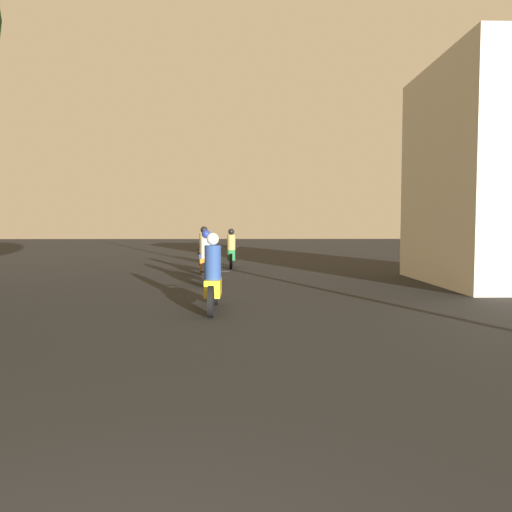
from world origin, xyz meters
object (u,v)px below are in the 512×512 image
Objects in this scene: motorcycle_yellow at (213,279)px; motorcycle_orange at (206,262)px; building_right_near at (506,174)px; motorcycle_green at (231,252)px; motorcycle_blue at (204,254)px.

motorcycle_orange is at bearing 86.51° from motorcycle_yellow.
motorcycle_orange is (-0.46, 4.38, 0.01)m from motorcycle_yellow.
motorcycle_orange is 8.80m from building_right_near.
motorcycle_green is 0.31× the size of building_right_near.
motorcycle_blue is 0.32× the size of building_right_near.
motorcycle_blue reaches higher than motorcycle_yellow.
motorcycle_orange is 3.27m from motorcycle_blue.
building_right_near is (8.75, -3.33, 2.44)m from motorcycle_blue.
motorcycle_blue is 1.02× the size of motorcycle_green.
motorcycle_yellow is 7.68m from motorcycle_blue.
motorcycle_yellow is at bearing -89.09° from motorcycle_orange.
building_right_near is at bearing -23.23° from motorcycle_blue.
motorcycle_orange is at bearing -89.60° from motorcycle_green.
building_right_near reaches higher than motorcycle_blue.
motorcycle_orange reaches higher than motorcycle_yellow.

